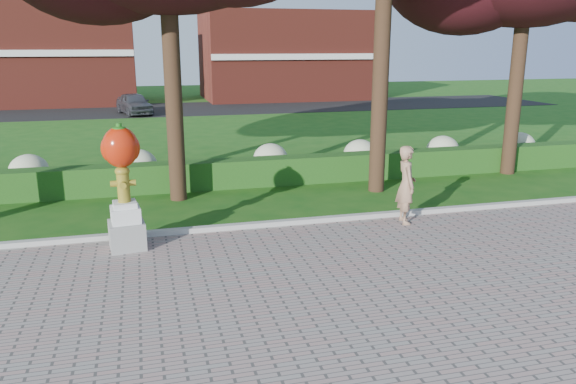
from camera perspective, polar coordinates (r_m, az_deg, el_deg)
The scene contains 10 objects.
ground at distance 10.09m, azimuth 3.00°, elevation -8.78°, with size 100.00×100.00×0.00m, color #1A5114.
curb at distance 12.77m, azimuth -1.09°, elevation -3.27°, with size 40.00×0.18×0.15m, color #ADADA5.
lawn_hedge at distance 16.46m, azimuth -4.39°, elevation 1.99°, with size 24.00×0.70×0.80m, color #164212.
hydrangea_row at distance 17.50m, azimuth -3.15°, elevation 3.28°, with size 20.10×1.10×0.99m.
street at distance 37.13m, azimuth -10.35°, elevation 8.31°, with size 50.00×8.00×0.02m, color black.
building_left at distance 43.40m, azimuth -24.87°, elevation 12.75°, with size 14.00×8.00×7.00m, color maroon.
building_right at distance 44.17m, azimuth -0.52°, elevation 13.69°, with size 12.00×8.00×6.40m, color maroon.
hydrant_sculpture at distance 11.48m, azimuth -16.40°, elevation 0.82°, with size 0.76×0.76×2.53m.
woman at distance 13.03m, azimuth 11.91°, elevation 0.73°, with size 0.66×0.43×1.80m, color #A2795C.
parked_car at distance 34.71m, azimuth -15.36°, elevation 8.67°, with size 1.50×3.72×1.27m, color #404148.
Camera 1 is at (-2.86, -8.80, 4.03)m, focal length 35.00 mm.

